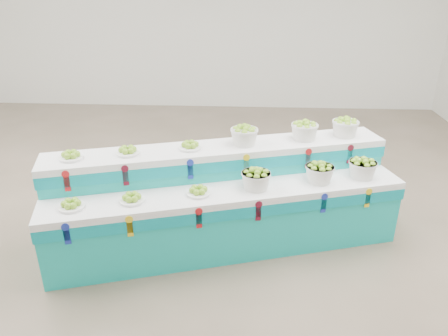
{
  "coord_description": "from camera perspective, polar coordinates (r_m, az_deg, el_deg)",
  "views": [
    {
      "loc": [
        1.01,
        -4.17,
        2.65
      ],
      "look_at": [
        0.78,
        -0.25,
        0.87
      ],
      "focal_mm": 34.01,
      "sensor_mm": 36.0,
      "label": 1
    }
  ],
  "objects": [
    {
      "name": "basket_upper_mid",
      "position": [
        4.71,
        10.76,
        5.03
      ],
      "size": [
        0.36,
        0.36,
        0.21
      ],
      "primitive_type": null,
      "rotation": [
        0.0,
        0.0,
        0.29
      ],
      "color": "silver",
      "rests_on": "display_stand"
    },
    {
      "name": "basket_lower_left",
      "position": [
        4.2,
        4.31,
        -1.44
      ],
      "size": [
        0.36,
        0.36,
        0.21
      ],
      "primitive_type": null,
      "rotation": [
        0.0,
        0.0,
        0.29
      ],
      "color": "silver",
      "rests_on": "display_stand"
    },
    {
      "name": "plate_upper_left",
      "position": [
        4.39,
        -19.9,
        1.68
      ],
      "size": [
        0.3,
        0.3,
        0.09
      ],
      "primitive_type": "cylinder",
      "rotation": [
        0.0,
        0.0,
        0.29
      ],
      "color": "white",
      "rests_on": "display_stand"
    },
    {
      "name": "plate_upper_right",
      "position": [
        4.39,
        -4.58,
        3.12
      ],
      "size": [
        0.3,
        0.3,
        0.09
      ],
      "primitive_type": "cylinder",
      "rotation": [
        0.0,
        0.0,
        0.29
      ],
      "color": "white",
      "rests_on": "display_stand"
    },
    {
      "name": "basket_lower_mid",
      "position": [
        4.44,
        12.72,
        -0.54
      ],
      "size": [
        0.36,
        0.36,
        0.21
      ],
      "primitive_type": null,
      "rotation": [
        0.0,
        0.0,
        0.29
      ],
      "color": "silver",
      "rests_on": "display_stand"
    },
    {
      "name": "display_stand",
      "position": [
        4.47,
        0.0,
        -4.2
      ],
      "size": [
        3.76,
        1.94,
        1.02
      ],
      "primitive_type": null,
      "rotation": [
        0.0,
        0.0,
        0.29
      ],
      "color": "#15B4AE",
      "rests_on": "ground"
    },
    {
      "name": "plate_lower_mid",
      "position": [
        4.07,
        -12.3,
        -3.87
      ],
      "size": [
        0.3,
        0.3,
        0.09
      ],
      "primitive_type": "cylinder",
      "rotation": [
        0.0,
        0.0,
        0.29
      ],
      "color": "white",
      "rests_on": "display_stand"
    },
    {
      "name": "plate_lower_right",
      "position": [
        4.11,
        -3.46,
        -3.0
      ],
      "size": [
        0.3,
        0.3,
        0.09
      ],
      "primitive_type": "cylinder",
      "rotation": [
        0.0,
        0.0,
        0.29
      ],
      "color": "white",
      "rests_on": "display_stand"
    },
    {
      "name": "basket_upper_left",
      "position": [
        4.48,
        2.74,
        4.46
      ],
      "size": [
        0.36,
        0.36,
        0.21
      ],
      "primitive_type": null,
      "rotation": [
        0.0,
        0.0,
        0.29
      ],
      "color": "silver",
      "rests_on": "display_stand"
    },
    {
      "name": "plate_lower_left",
      "position": [
        4.11,
        -19.87,
        -4.54
      ],
      "size": [
        0.3,
        0.3,
        0.09
      ],
      "primitive_type": "cylinder",
      "rotation": [
        0.0,
        0.0,
        0.29
      ],
      "color": "white",
      "rests_on": "display_stand"
    },
    {
      "name": "back_wall",
      "position": [
        9.25,
        -3.1,
        20.31
      ],
      "size": [
        10.0,
        0.0,
        10.0
      ],
      "primitive_type": "plane",
      "rotation": [
        1.57,
        0.0,
        0.0
      ],
      "color": "silver",
      "rests_on": "ground"
    },
    {
      "name": "basket_lower_right",
      "position": [
        4.66,
        18.11,
        0.04
      ],
      "size": [
        0.36,
        0.36,
        0.21
      ],
      "primitive_type": null,
      "rotation": [
        0.0,
        0.0,
        0.29
      ],
      "color": "silver",
      "rests_on": "display_stand"
    },
    {
      "name": "basket_upper_right",
      "position": [
        4.91,
        15.97,
        5.34
      ],
      "size": [
        0.36,
        0.36,
        0.21
      ],
      "primitive_type": null,
      "rotation": [
        0.0,
        0.0,
        0.29
      ],
      "color": "silver",
      "rests_on": "display_stand"
    },
    {
      "name": "ground",
      "position": [
        5.05,
        -8.78,
        -7.64
      ],
      "size": [
        10.0,
        10.0,
        0.0
      ],
      "primitive_type": "plane",
      "color": "brown",
      "rests_on": "ground"
    },
    {
      "name": "plate_upper_mid",
      "position": [
        4.35,
        -12.84,
        2.37
      ],
      "size": [
        0.3,
        0.3,
        0.09
      ],
      "primitive_type": "cylinder",
      "rotation": [
        0.0,
        0.0,
        0.29
      ],
      "color": "white",
      "rests_on": "display_stand"
    }
  ]
}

